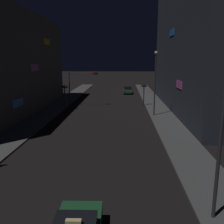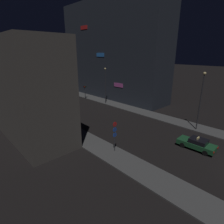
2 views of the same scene
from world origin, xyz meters
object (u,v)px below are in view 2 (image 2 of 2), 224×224
Objects in this scene: sign_pole_left at (115,134)px; street_lamp_far_block at (105,82)px; traffic_light_left_kerb at (47,99)px; street_lamp_near_block at (201,96)px; taxi at (197,144)px; traffic_light_right_kerb at (85,89)px; far_car at (51,89)px; traffic_light_overhead at (48,89)px.

street_lamp_far_block is (13.50, 16.89, 2.68)m from sign_pole_left.
street_lamp_near_block is at bearing -62.71° from traffic_light_left_kerb.
taxi is 7.92m from street_lamp_near_block.
taxi is 30.74m from traffic_light_right_kerb.
street_lamp_near_block is (3.19, -42.23, 4.71)m from far_car.
sign_pole_left is (-2.90, -23.40, -1.49)m from traffic_light_overhead.
traffic_light_overhead is (-4.92, 29.91, 3.13)m from taxi.
taxi is at bearing -103.66° from street_lamp_far_block.
street_lamp_far_block is (0.78, -6.90, 2.58)m from traffic_light_right_kerb.
far_car is 0.51× the size of street_lamp_near_block.
traffic_light_overhead is at bearing 148.45° from street_lamp_far_block.
traffic_light_left_kerb is at bearing 103.95° from taxi.
far_car is at bearing 74.66° from sign_pole_left.
traffic_light_right_kerb is at bearing 80.81° from taxi.
traffic_light_overhead is 23.63m from sign_pole_left.
traffic_light_right_kerb is 26.98m from sign_pole_left.
traffic_light_right_kerb is at bearing 61.87° from sign_pole_left.
far_car is at bearing 62.88° from traffic_light_overhead.
taxi reaches higher than far_car.
traffic_light_right_kerb is 0.43× the size of street_lamp_far_block.
traffic_light_overhead is 0.61× the size of street_lamp_near_block.
traffic_light_left_kerb is at bearing 86.66° from sign_pole_left.
traffic_light_overhead is 29.50m from street_lamp_near_block.
far_car is 0.55× the size of street_lamp_far_block.
street_lamp_far_block is (5.69, 23.40, 4.32)m from taxi.
street_lamp_near_block is at bearing -68.53° from traffic_light_overhead.
far_car is at bearing 62.66° from traffic_light_left_kerb.
traffic_light_right_kerb is at bearing 96.48° from street_lamp_far_block.
traffic_light_right_kerb reaches higher than taxi.
taxi is 27.60m from traffic_light_left_kerb.
traffic_light_left_kerb is 20.26m from sign_pole_left.
far_car is (2.67, 44.72, -0.00)m from taxi.
street_lamp_far_block is at bearing -15.11° from traffic_light_left_kerb.
sign_pole_left reaches higher than far_car.
traffic_light_right_kerb is (11.54, 3.57, -0.11)m from traffic_light_left_kerb.
sign_pole_left reaches higher than traffic_light_left_kerb.
traffic_light_right_kerb reaches higher than far_car.
street_lamp_near_block is (10.78, -27.41, 1.58)m from traffic_light_overhead.
street_lamp_near_block reaches higher than sign_pole_left.
far_car is at bearing 86.59° from taxi.
street_lamp_near_block is 20.90m from street_lamp_far_block.
traffic_light_right_kerb is at bearing 17.21° from traffic_light_left_kerb.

